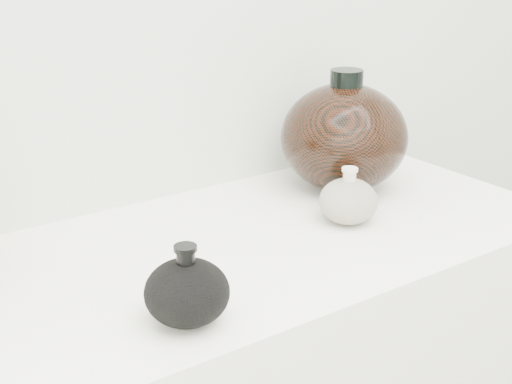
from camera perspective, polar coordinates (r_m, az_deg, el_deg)
black_gourd_vase at (r=0.90m, az=-5.54°, el=-7.95°), size 0.12×0.12×0.11m
cream_gourd_vase at (r=1.21m, az=7.40°, el=-0.69°), size 0.11×0.11×0.10m
right_round_pot at (r=1.35m, az=7.05°, el=4.41°), size 0.24×0.24×0.23m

